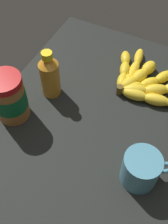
{
  "coord_description": "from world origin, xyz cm",
  "views": [
    {
      "loc": [
        -40.49,
        -18.39,
        64.67
      ],
      "look_at": [
        -1.58,
        1.11,
        5.46
      ],
      "focal_mm": 44.19,
      "sensor_mm": 36.0,
      "label": 1
    }
  ],
  "objects": [
    {
      "name": "honey_bottle",
      "position": [
        4.62,
        15.27,
        7.1
      ],
      "size": [
        5.79,
        5.79,
        15.7
      ],
      "color": "orange",
      "rests_on": "ground_plane"
    },
    {
      "name": "peanut_butter_jar",
      "position": [
        -7.48,
        20.67,
        7.23
      ],
      "size": [
        9.24,
        9.24,
        14.66
      ],
      "color": "#9E602D",
      "rests_on": "ground_plane"
    },
    {
      "name": "banana_bunch",
      "position": [
        19.37,
        -9.2,
        1.71
      ],
      "size": [
        22.41,
        27.85,
        3.78
      ],
      "color": "yellow",
      "rests_on": "ground_plane"
    },
    {
      "name": "coffee_mug",
      "position": [
        -9.98,
        -18.13,
        4.69
      ],
      "size": [
        8.92,
        11.94,
        9.36
      ],
      "color": "teal",
      "rests_on": "ground_plane"
    },
    {
      "name": "ground_plane",
      "position": [
        0.0,
        0.0,
        -2.33
      ],
      "size": [
        81.93,
        57.05,
        4.66
      ],
      "primitive_type": "cube",
      "color": "black"
    }
  ]
}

